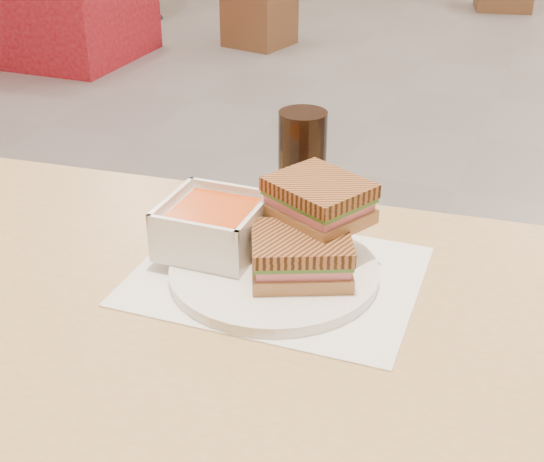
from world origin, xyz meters
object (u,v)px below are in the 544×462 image
at_px(bg_chair_0l, 32,5).
at_px(bg_chair_0r, 259,13).
at_px(main_table, 185,374).
at_px(soup_bowl, 213,228).
at_px(plate, 274,272).
at_px(cola_glass, 302,161).
at_px(panini_lower, 301,255).

distance_m(bg_chair_0l, bg_chair_0r, 1.64).
distance_m(main_table, bg_chair_0l, 4.83).
relative_size(soup_bowl, bg_chair_0l, 0.32).
bearing_deg(bg_chair_0l, soup_bowl, -47.83).
distance_m(soup_bowl, bg_chair_0r, 4.18).
height_order(main_table, plate, plate).
bearing_deg(cola_glass, bg_chair_0r, 114.01).
bearing_deg(plate, main_table, -130.97).
bearing_deg(bg_chair_0l, plate, -47.11).
bearing_deg(panini_lower, plate, 175.05).
relative_size(plate, cola_glass, 1.76).
xyz_separation_m(plate, panini_lower, (0.04, -0.00, 0.04)).
bearing_deg(main_table, bg_chair_0r, 111.68).
height_order(cola_glass, bg_chair_0r, cola_glass).
bearing_deg(bg_chair_0l, bg_chair_0r, 11.92).
bearing_deg(panini_lower, bg_chair_0r, 113.79).
xyz_separation_m(plate, soup_bowl, (-0.10, 0.02, 0.04)).
distance_m(plate, soup_bowl, 0.11).
bearing_deg(soup_bowl, cola_glass, 73.43).
bearing_deg(main_table, bg_chair_0l, 131.29).
bearing_deg(bg_chair_0r, main_table, -68.32).
xyz_separation_m(cola_glass, bg_chair_0r, (-1.62, 3.64, -0.61)).
relative_size(main_table, cola_glass, 7.95).
bearing_deg(panini_lower, main_table, -142.34).
distance_m(plate, panini_lower, 0.05).
xyz_separation_m(main_table, cola_glass, (0.05, 0.31, 0.19)).
bearing_deg(bg_chair_0r, cola_glass, -65.99).
distance_m(plate, cola_glass, 0.23).
height_order(soup_bowl, panini_lower, soup_bowl).
xyz_separation_m(main_table, bg_chair_0r, (-1.57, 3.95, -0.42)).
xyz_separation_m(panini_lower, bg_chair_0l, (-3.30, 3.51, -0.59)).
height_order(main_table, panini_lower, panini_lower).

